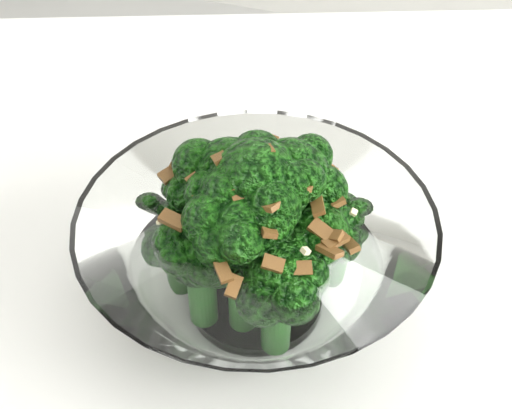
% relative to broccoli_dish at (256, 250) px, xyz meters
% --- Properties ---
extents(broccoli_dish, '(0.23, 0.23, 0.14)m').
position_rel_broccoli_dish_xyz_m(broccoli_dish, '(0.00, 0.00, 0.00)').
color(broccoli_dish, white).
rests_on(broccoli_dish, table).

